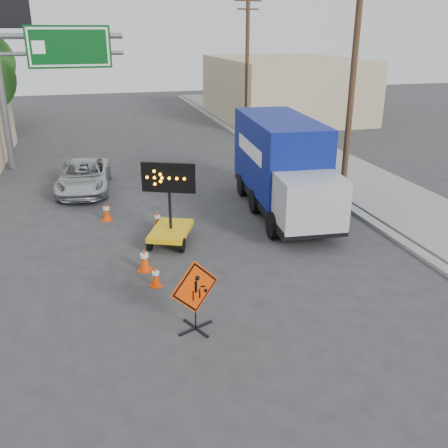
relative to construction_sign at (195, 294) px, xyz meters
name	(u,v)px	position (x,y,z in m)	size (l,w,h in m)	color
ground	(233,352)	(0.59, -1.13, -0.95)	(100.00, 100.00, 0.00)	#2D2D30
curb_right	(284,164)	(7.79, 13.87, -0.89)	(0.40, 60.00, 0.12)	gray
sidewalk_right	(323,161)	(10.09, 13.87, -0.88)	(4.00, 60.00, 0.15)	gray
building_right_far	(283,88)	(13.59, 28.87, 1.35)	(10.00, 14.00, 4.60)	tan
highway_gantry	(42,65)	(-3.84, 16.82, 4.12)	(6.18, 0.38, 6.90)	slate
utility_pole_near	(352,82)	(8.59, 8.87, 3.73)	(1.80, 0.26, 9.00)	#4D3421
utility_pole_far	(247,62)	(8.59, 22.87, 3.73)	(1.80, 0.26, 9.00)	#4D3421
construction_sign	(195,294)	(0.00, 0.00, 0.00)	(1.26, 0.91, 1.81)	black
arrow_board	(171,225)	(0.32, 5.28, -0.33)	(1.85, 2.25, 2.77)	#DEAD0C
pickup_truck	(84,176)	(-2.38, 12.09, -0.30)	(2.17, 4.71, 1.31)	#BABDC2
box_truck	(282,171)	(5.01, 7.25, 0.67)	(2.89, 7.68, 3.57)	black
cone_a	(156,276)	(-0.61, 2.40, -0.64)	(0.40, 0.40, 0.63)	#DC3B04
cone_b	(144,259)	(-0.79, 3.45, -0.57)	(0.50, 0.50, 0.77)	#DC3B04
cone_c	(158,219)	(0.08, 6.73, -0.62)	(0.39, 0.39, 0.67)	#DC3B04
cone_d	(106,211)	(-1.65, 8.06, -0.59)	(0.48, 0.48, 0.73)	#DC3B04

